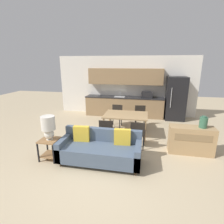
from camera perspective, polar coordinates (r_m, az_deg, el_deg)
ground_plane at (r=4.36m, az=-3.79°, el=-17.55°), size 20.00×20.00×0.00m
wall_back at (r=8.27m, az=4.34°, el=8.51°), size 6.40×0.07×2.70m
kitchen_counter at (r=8.05m, az=4.18°, el=4.64°), size 3.55×0.65×2.15m
refrigerator at (r=7.96m, az=20.06°, el=4.17°), size 0.80×0.77×1.84m
dining_table at (r=5.84m, az=4.54°, el=-1.33°), size 1.43×0.99×0.74m
couch at (r=4.42m, az=-3.73°, el=-12.00°), size 1.98×0.80×0.86m
side_table at (r=4.79m, az=-19.67°, el=-10.36°), size 0.45×0.45×0.54m
table_lamp at (r=4.58m, az=-20.07°, el=-4.37°), size 0.34×0.34×0.61m
credenza at (r=5.24m, az=24.36°, el=-8.35°), size 1.15×0.41×0.76m
vase at (r=5.13m, az=27.70°, el=-2.98°), size 0.20×0.20×0.32m
dining_chair_far_left at (r=6.75m, az=1.52°, el=-0.64°), size 0.44×0.44×0.82m
dining_chair_near_left at (r=5.16m, az=-1.73°, el=-5.92°), size 0.43×0.43×0.82m
dining_chair_far_right at (r=6.71m, az=9.22°, el=-0.93°), size 0.47×0.47×0.82m
dining_chair_near_right at (r=5.05m, az=8.46°, el=-6.58°), size 0.44×0.44×0.82m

